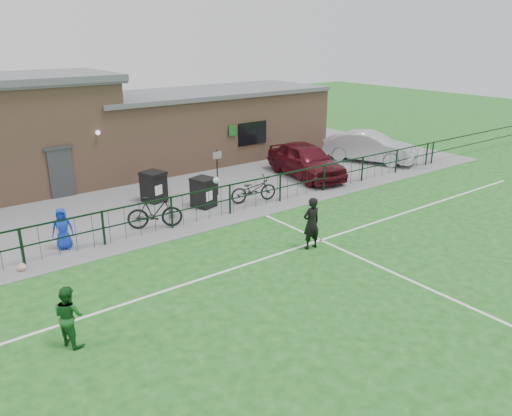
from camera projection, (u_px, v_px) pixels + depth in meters
ground at (373, 308)px, 12.74m from camera, size 90.00×90.00×0.00m
paving_strip at (145, 185)px, 22.92m from camera, size 34.00×13.00×0.02m
pitch_line_touch at (211, 221)px, 18.62m from camera, size 28.00×0.10×0.01m
pitch_line_mid at (275, 255)px, 15.75m from camera, size 28.00×0.10×0.01m
pitch_line_perp at (421, 285)px, 13.87m from camera, size 0.10×16.00×0.01m
perimeter_fence at (208, 204)px, 18.57m from camera, size 28.00×0.10×1.20m
wheelie_bin_left at (154, 187)px, 20.60m from camera, size 0.97×1.05×1.16m
wheelie_bin_right at (204, 193)px, 19.93m from camera, size 0.95×1.01×1.11m
sign_post at (217, 172)px, 21.22m from camera, size 0.07×0.07×2.00m
car_maroon at (306, 160)px, 24.02m from camera, size 2.68×5.08×1.65m
car_silver at (370, 147)px, 26.90m from camera, size 3.55×5.10×1.59m
bicycle_d at (155, 212)px, 17.73m from camera, size 2.00×1.30×1.17m
bicycle_e at (253, 189)px, 20.52m from camera, size 2.10×1.10×1.05m
spectator_child at (63, 229)px, 15.99m from camera, size 0.79×0.67×1.37m
goalkeeper_kick at (309, 222)px, 16.02m from camera, size 2.08×3.39×1.99m
outfield_player at (69, 316)px, 11.04m from camera, size 0.76×0.85×1.43m
ball_ground at (22, 267)px, 14.67m from camera, size 0.25×0.25×0.25m
clubhouse at (98, 130)px, 23.94m from camera, size 24.25×5.40×4.96m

